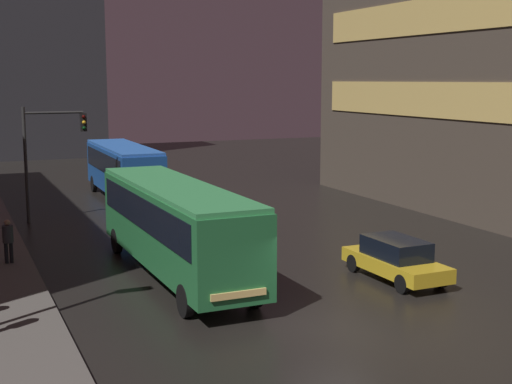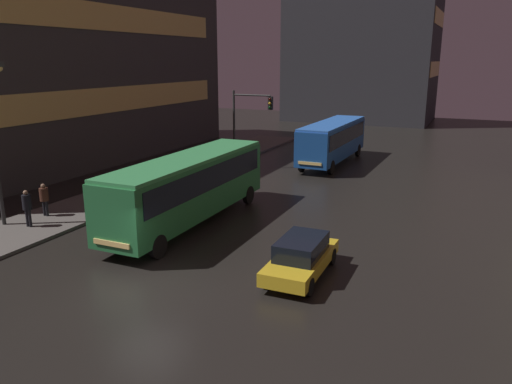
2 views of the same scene
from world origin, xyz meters
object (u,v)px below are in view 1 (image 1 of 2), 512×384
object	(u,v)px
pedestrian_mid	(8,237)
traffic_light_main	(48,144)
bus_near	(175,220)
car_taxi	(396,259)
bus_far	(123,166)

from	to	relation	value
pedestrian_mid	traffic_light_main	world-z (taller)	traffic_light_main
bus_near	car_taxi	size ratio (longest dim) A/B	2.63
bus_near	traffic_light_main	world-z (taller)	traffic_light_main
bus_far	pedestrian_mid	size ratio (longest dim) A/B	6.27
bus_near	traffic_light_main	size ratio (longest dim) A/B	2.04
car_taxi	pedestrian_mid	bearing A→B (deg)	-31.72
bus_near	car_taxi	bearing A→B (deg)	152.94
bus_far	traffic_light_main	xyz separation A→B (m)	(-4.82, -4.96, 1.88)
bus_near	traffic_light_main	xyz separation A→B (m)	(-2.68, 12.10, 1.79)
bus_near	traffic_light_main	distance (m)	12.52
bus_far	bus_near	bearing A→B (deg)	83.48
pedestrian_mid	bus_far	bearing A→B (deg)	110.11
car_taxi	traffic_light_main	size ratio (longest dim) A/B	0.77
bus_near	pedestrian_mid	size ratio (longest dim) A/B	6.97
bus_far	car_taxi	size ratio (longest dim) A/B	2.37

